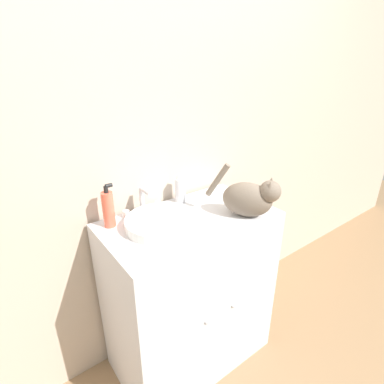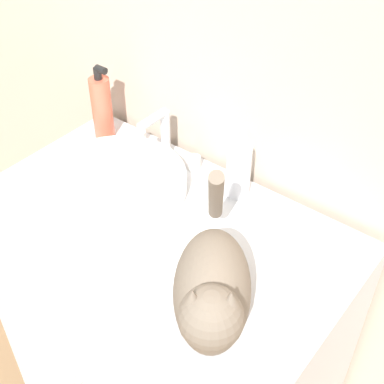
# 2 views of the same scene
# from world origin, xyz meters

# --- Properties ---
(wall_back) EXTENTS (6.00, 0.05, 2.50)m
(wall_back) POSITION_xyz_m (0.00, 0.52, 1.25)
(wall_back) COLOR #C6B29E
(wall_back) RESTS_ON ground_plane
(vanity_cabinet) EXTENTS (0.85, 0.49, 0.92)m
(vanity_cabinet) POSITION_xyz_m (0.00, 0.24, 0.46)
(vanity_cabinet) COLOR silver
(vanity_cabinet) RESTS_ON ground_plane
(sink_basin) EXTENTS (0.33, 0.33, 0.04)m
(sink_basin) POSITION_xyz_m (-0.15, 0.25, 0.94)
(sink_basin) COLOR white
(sink_basin) RESTS_ON vanity_cabinet
(faucet) EXTENTS (0.21, 0.10, 0.14)m
(faucet) POSITION_xyz_m (-0.15, 0.42, 0.98)
(faucet) COLOR silver
(faucet) RESTS_ON vanity_cabinet
(cat) EXTENTS (0.26, 0.33, 0.26)m
(cat) POSITION_xyz_m (0.25, 0.09, 1.02)
(cat) COLOR #7A6B5B
(cat) RESTS_ON vanity_cabinet
(soap_bottle) EXTENTS (0.06, 0.05, 0.21)m
(soap_bottle) POSITION_xyz_m (-0.34, 0.40, 1.01)
(soap_bottle) COLOR #EF6047
(soap_bottle) RESTS_ON vanity_cabinet
(spray_bottle) EXTENTS (0.06, 0.06, 0.16)m
(spray_bottle) POSITION_xyz_m (0.07, 0.42, 1.00)
(spray_bottle) COLOR silver
(spray_bottle) RESTS_ON vanity_cabinet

